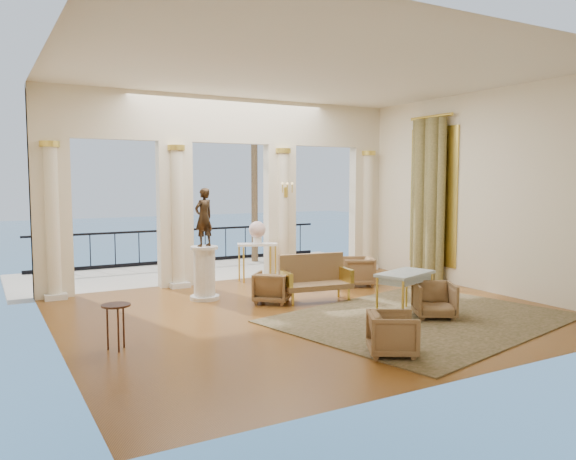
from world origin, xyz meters
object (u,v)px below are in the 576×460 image
pedestal (205,274)px  console_table (257,250)px  armchair_a (393,332)px  statue (204,217)px  armchair_b (434,298)px  game_table (405,277)px  armchair_d (272,286)px  armchair_c (358,270)px  settee (315,278)px  side_table (116,311)px

pedestal → console_table: bearing=36.9°
armchair_a → statue: (-1.00, 4.89, 1.39)m
armchair_b → game_table: 0.66m
armchair_d → statue: (-1.10, 0.98, 1.39)m
armchair_d → armchair_c: bearing=-124.3°
armchair_d → pedestal: 1.48m
console_table → pedestal: bearing=-121.1°
settee → pedestal: pedestal is taller
armchair_c → settee: settee is taller
statue → game_table: bearing=112.0°
armchair_a → game_table: 2.55m
armchair_b → pedestal: bearing=160.9°
pedestal → statue: statue is taller
armchair_b → console_table: bearing=132.7°
armchair_a → armchair_c: (2.73, 4.57, 0.03)m
settee → console_table: size_ratio=1.45×
armchair_a → statue: 5.18m
armchair_c → console_table: size_ratio=0.72×
armchair_c → game_table: 2.96m
armchair_b → settee: settee is taller
armchair_d → pedestal: bearing=-0.1°
armchair_c → statue: (-3.73, 0.31, 1.36)m
armchair_c → pedestal: pedestal is taller
armchair_b → side_table: armchair_b is taller
armchair_b → armchair_c: (0.65, 3.23, 0.02)m
settee → pedestal: (-1.98, 1.20, 0.07)m
armchair_b → settee: bearing=145.2°
game_table → statue: 4.28m
armchair_d → side_table: bearing=67.8°
armchair_c → pedestal: 3.75m
game_table → pedestal: (-2.78, 3.09, -0.18)m
pedestal → statue: size_ratio=0.93×
settee → game_table: (0.80, -1.89, 0.24)m
armchair_a → statue: statue is taller
armchair_b → statue: 4.90m
armchair_b → game_table: (-0.31, 0.46, 0.36)m
armchair_a → armchair_d: bearing=29.0°
armchair_c → side_table: (-6.13, -2.38, 0.21)m
statue → settee: bearing=128.7°
settee → console_table: (-0.03, 2.66, 0.30)m
armchair_b → armchair_a: bearing=-117.4°
side_table → pedestal: bearing=48.4°
armchair_d → armchair_b: bearing=169.3°
armchair_a → armchair_b: 2.48m
armchair_a → pedestal: size_ratio=0.61×
armchair_b → console_table: console_table is taller
settee → console_table: 2.68m
armchair_a → armchair_d: size_ratio=0.98×
armchair_b → settee: size_ratio=0.47×
side_table → game_table: bearing=-4.3°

